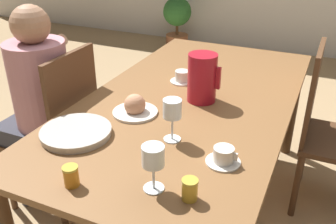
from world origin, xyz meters
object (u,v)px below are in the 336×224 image
(wine_glass_water, at_px, (172,111))
(serving_tray, at_px, (76,132))
(person_seated, at_px, (38,96))
(bread_plate, at_px, (135,107))
(jam_jar_amber, at_px, (71,175))
(jam_jar_red, at_px, (190,189))
(chair_opposite, at_px, (329,129))
(wine_glass_juice, at_px, (153,159))
(potted_plant, at_px, (177,19))
(teacup_near_person, at_px, (223,156))
(teacup_across, at_px, (182,77))
(chair_person_side, at_px, (60,130))
(red_pitcher, at_px, (202,78))

(wine_glass_water, bearing_deg, serving_tray, -160.25)
(person_seated, distance_m, bread_plate, 0.59)
(serving_tray, distance_m, jam_jar_amber, 0.33)
(wine_glass_water, height_order, jam_jar_red, wine_glass_water)
(chair_opposite, bearing_deg, wine_glass_juice, -25.41)
(jam_jar_red, bearing_deg, potted_plant, 113.57)
(serving_tray, bearing_deg, jam_jar_red, -16.94)
(jam_jar_amber, height_order, potted_plant, jam_jar_amber)
(person_seated, height_order, wine_glass_water, person_seated)
(potted_plant, bearing_deg, wine_glass_water, -67.35)
(person_seated, distance_m, teacup_near_person, 1.10)
(teacup_across, xyz_separation_m, serving_tray, (-0.18, -0.71, -0.01))
(bread_plate, bearing_deg, jam_jar_amber, -83.82)
(bread_plate, bearing_deg, chair_person_side, 175.86)
(wine_glass_water, distance_m, serving_tray, 0.42)
(wine_glass_juice, relative_size, jam_jar_red, 2.23)
(wine_glass_juice, distance_m, teacup_across, 0.93)
(chair_opposite, bearing_deg, bread_plate, -52.34)
(wine_glass_water, relative_size, teacup_across, 1.38)
(teacup_across, bearing_deg, chair_person_side, -144.04)
(chair_person_side, bearing_deg, potted_plant, 11.32)
(wine_glass_water, xyz_separation_m, potted_plant, (-1.37, 3.28, -0.48))
(chair_person_side, xyz_separation_m, serving_tray, (0.37, -0.31, 0.24))
(teacup_across, bearing_deg, wine_glass_water, -71.41)
(serving_tray, bearing_deg, teacup_near_person, 5.90)
(chair_opposite, relative_size, serving_tray, 3.24)
(wine_glass_juice, bearing_deg, potted_plant, 111.84)
(serving_tray, xyz_separation_m, jam_jar_amber, (0.19, -0.27, 0.03))
(serving_tray, bearing_deg, chair_opposite, 43.73)
(chair_person_side, height_order, jam_jar_amber, chair_person_side)
(jam_jar_amber, bearing_deg, wine_glass_water, 65.03)
(wine_glass_juice, distance_m, jam_jar_red, 0.15)
(chair_person_side, bearing_deg, red_pitcher, -73.00)
(chair_person_side, distance_m, red_pitcher, 0.84)
(bread_plate, relative_size, jam_jar_amber, 2.79)
(teacup_across, relative_size, potted_plant, 0.20)
(chair_opposite, bearing_deg, teacup_near_person, -22.53)
(red_pitcher, bearing_deg, jam_jar_amber, -101.93)
(teacup_across, height_order, jam_jar_red, jam_jar_red)
(wine_glass_water, relative_size, potted_plant, 0.28)
(chair_person_side, height_order, serving_tray, chair_person_side)
(chair_opposite, xyz_separation_m, teacup_near_person, (-0.36, -0.86, 0.26))
(chair_person_side, bearing_deg, chair_opposite, -65.38)
(chair_person_side, bearing_deg, serving_tray, -129.97)
(wine_glass_juice, relative_size, teacup_near_person, 1.28)
(chair_opposite, xyz_separation_m, jam_jar_red, (-0.40, -1.10, 0.27))
(teacup_across, height_order, bread_plate, bread_plate)
(chair_opposite, relative_size, person_seated, 0.81)
(red_pitcher, relative_size, wine_glass_water, 1.33)
(chair_person_side, relative_size, teacup_across, 7.31)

